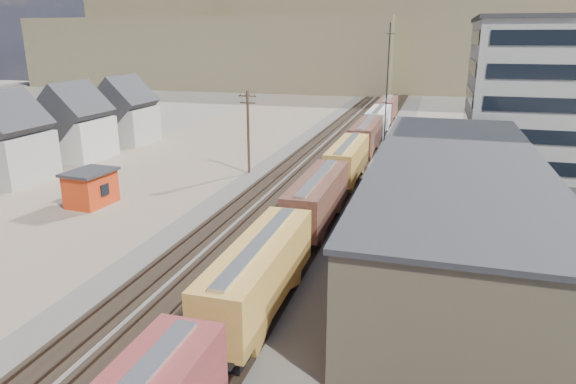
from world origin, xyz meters
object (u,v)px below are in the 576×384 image
(maintenance_shed, at_px, (91,188))
(parked_car_blue, at_px, (514,187))
(freight_train, at_px, (335,176))
(utility_pole_north, at_px, (248,131))

(maintenance_shed, relative_size, parked_car_blue, 1.04)
(freight_train, relative_size, parked_car_blue, 24.43)
(maintenance_shed, bearing_deg, freight_train, 17.99)
(freight_train, height_order, utility_pole_north, utility_pole_north)
(freight_train, distance_m, utility_pole_north, 15.22)
(freight_train, height_order, parked_car_blue, freight_train)
(freight_train, distance_m, parked_car_blue, 20.01)
(freight_train, bearing_deg, parked_car_blue, 25.73)
(freight_train, relative_size, maintenance_shed, 23.46)
(utility_pole_north, bearing_deg, freight_train, -34.99)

